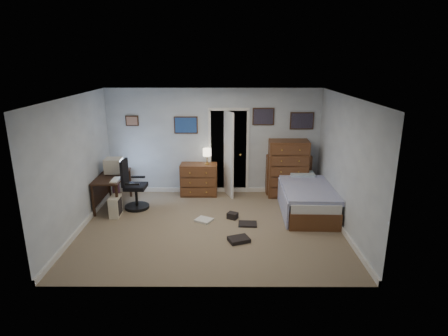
% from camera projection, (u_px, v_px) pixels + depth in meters
% --- Properties ---
extents(floor, '(5.00, 4.00, 0.02)m').
position_uv_depth(floor, '(211.00, 227.00, 7.28)').
color(floor, '#826E59').
rests_on(floor, ground).
extents(computer_desk, '(0.58, 1.23, 0.71)m').
position_uv_depth(computer_desk, '(108.00, 182.00, 8.15)').
color(computer_desk, '#321C10').
rests_on(computer_desk, floor).
extents(crt_monitor, '(0.37, 0.34, 0.34)m').
position_uv_depth(crt_monitor, '(114.00, 166.00, 8.20)').
color(crt_monitor, beige).
rests_on(crt_monitor, computer_desk).
extents(keyboard, '(0.15, 0.38, 0.02)m').
position_uv_depth(keyboard, '(115.00, 180.00, 7.77)').
color(keyboard, beige).
rests_on(keyboard, computer_desk).
extents(pc_tower, '(0.20, 0.40, 0.42)m').
position_uv_depth(pc_tower, '(116.00, 206.00, 7.72)').
color(pc_tower, beige).
rests_on(pc_tower, floor).
extents(office_chair, '(0.54, 0.55, 1.09)m').
position_uv_depth(office_chair, '(133.00, 190.00, 8.06)').
color(office_chair, black).
rests_on(office_chair, floor).
extents(media_stack, '(0.15, 0.15, 0.71)m').
position_uv_depth(media_stack, '(115.00, 182.00, 8.81)').
color(media_stack, maroon).
rests_on(media_stack, floor).
extents(low_dresser, '(0.87, 0.45, 0.76)m').
position_uv_depth(low_dresser, '(199.00, 179.00, 8.87)').
color(low_dresser, brown).
rests_on(low_dresser, floor).
extents(table_lamp, '(0.19, 0.19, 0.37)m').
position_uv_depth(table_lamp, '(207.00, 153.00, 8.69)').
color(table_lamp, gold).
rests_on(table_lamp, low_dresser).
extents(doorway, '(0.96, 1.12, 2.05)m').
position_uv_depth(doorway, '(228.00, 149.00, 9.17)').
color(doorway, black).
rests_on(doorway, floor).
extents(tall_dresser, '(0.92, 0.56, 1.33)m').
position_uv_depth(tall_dresser, '(288.00, 168.00, 8.76)').
color(tall_dresser, brown).
rests_on(tall_dresser, floor).
extents(headboard_bookcase, '(1.06, 0.32, 0.95)m').
position_uv_depth(headboard_bookcase, '(288.00, 174.00, 8.92)').
color(headboard_bookcase, brown).
rests_on(headboard_bookcase, floor).
extents(bed, '(1.11, 1.99, 0.64)m').
position_uv_depth(bed, '(306.00, 198.00, 7.91)').
color(bed, brown).
rests_on(bed, floor).
extents(wall_posters, '(4.38, 0.04, 0.60)m').
position_uv_depth(wall_posters, '(238.00, 121.00, 8.68)').
color(wall_posters, '#331E11').
rests_on(wall_posters, floor).
extents(floor_clutter, '(1.26, 1.30, 0.13)m').
position_uv_depth(floor_clutter, '(231.00, 227.00, 7.19)').
color(floor_clutter, black).
rests_on(floor_clutter, floor).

